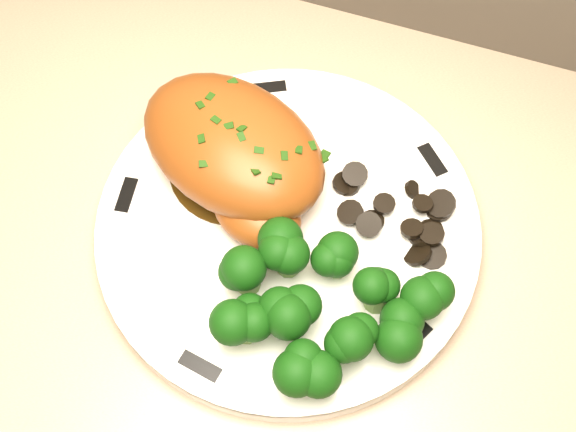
% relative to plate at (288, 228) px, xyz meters
% --- Properties ---
extents(plate, '(0.36, 0.36, 0.02)m').
position_rel_plate_xyz_m(plate, '(0.00, 0.00, 0.00)').
color(plate, white).
rests_on(plate, counter).
extents(rim_accent_0, '(0.03, 0.03, 0.00)m').
position_rel_plate_xyz_m(rim_accent_0, '(0.09, 0.09, 0.01)').
color(rim_accent_0, black).
rests_on(rim_accent_0, plate).
extents(rim_accent_1, '(0.03, 0.02, 0.00)m').
position_rel_plate_xyz_m(rim_accent_1, '(-0.06, 0.12, 0.01)').
color(rim_accent_1, black).
rests_on(rim_accent_1, plate).
extents(rim_accent_2, '(0.02, 0.03, 0.00)m').
position_rel_plate_xyz_m(rim_accent_2, '(-0.13, -0.02, 0.01)').
color(rim_accent_2, black).
rests_on(rim_accent_2, plate).
extents(rim_accent_3, '(0.03, 0.02, 0.00)m').
position_rel_plate_xyz_m(rim_accent_3, '(-0.02, -0.13, 0.01)').
color(rim_accent_3, black).
rests_on(rim_accent_3, plate).
extents(rim_accent_4, '(0.02, 0.03, 0.00)m').
position_rel_plate_xyz_m(rim_accent_4, '(0.12, -0.06, 0.01)').
color(rim_accent_4, black).
rests_on(rim_accent_4, plate).
extents(gravy_pool, '(0.11, 0.11, 0.00)m').
position_rel_plate_xyz_m(gravy_pool, '(-0.06, 0.03, 0.01)').
color(gravy_pool, '#3D290B').
rests_on(gravy_pool, plate).
extents(chicken_breast, '(0.19, 0.16, 0.06)m').
position_rel_plate_xyz_m(chicken_breast, '(-0.05, 0.03, 0.04)').
color(chicken_breast, '#964A1A').
rests_on(chicken_breast, plate).
extents(mushroom_pile, '(0.09, 0.07, 0.02)m').
position_rel_plate_xyz_m(mushroom_pile, '(0.07, 0.03, 0.01)').
color(mushroom_pile, black).
rests_on(mushroom_pile, plate).
extents(broccoli_florets, '(0.15, 0.12, 0.04)m').
position_rel_plate_xyz_m(broccoli_florets, '(0.05, -0.06, 0.03)').
color(broccoli_florets, olive).
rests_on(broccoli_florets, plate).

